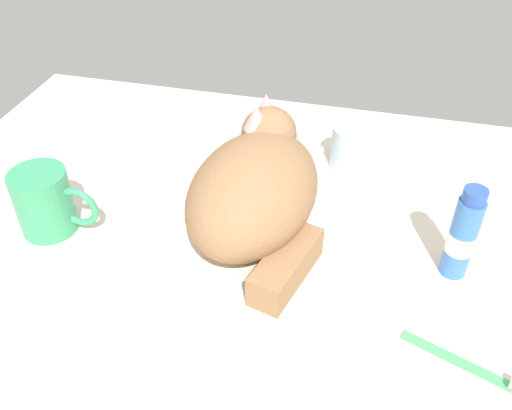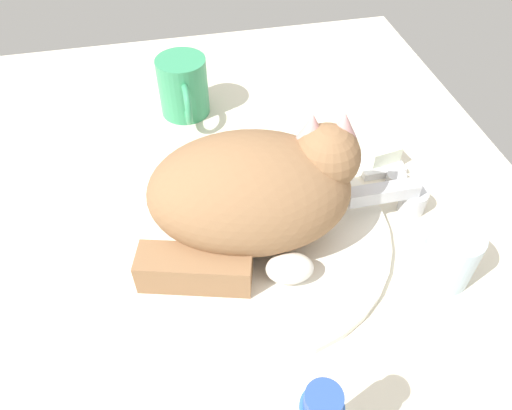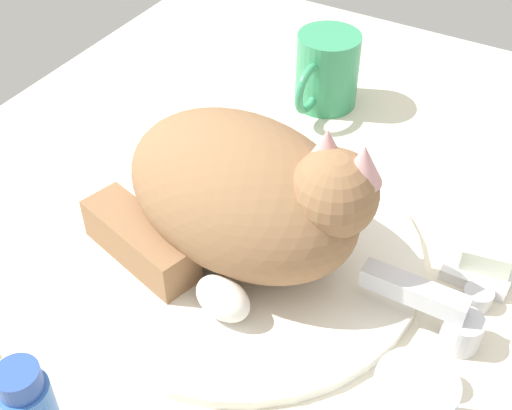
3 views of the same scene
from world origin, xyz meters
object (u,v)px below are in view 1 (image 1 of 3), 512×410
coffee_mug (46,202)px  toothbrush (472,366)px  cat (257,189)px  soap_bar (222,137)px  rinse_cup (350,147)px  faucet (283,147)px  toothpaste_bottle (463,235)px

coffee_mug → toothbrush: coffee_mug is taller
cat → soap_bar: 24.48cm
cat → rinse_cup: size_ratio=3.80×
faucet → soap_bar: size_ratio=2.12×
coffee_mug → toothbrush: bearing=-10.3°
coffee_mug → toothbrush: 59.19cm
rinse_cup → toothbrush: (18.10, -36.89, -3.21)cm
soap_bar → toothbrush: soap_bar is taller
faucet → toothpaste_bottle: (27.42, -20.71, 3.99)cm
faucet → coffee_mug: size_ratio=1.08×
coffee_mug → rinse_cup: 47.92cm
coffee_mug → soap_bar: coffee_mug is taller
cat → faucet: bearing=91.0°
cat → coffee_mug: cat is taller
cat → rinse_cup: (10.65, 20.81, -4.55)cm
toothbrush → soap_bar: bearing=137.4°
toothbrush → cat: bearing=150.8°
faucet → toothbrush: bearing=-51.2°
toothpaste_bottle → toothbrush: toothpaste_bottle is taller
coffee_mug → toothbrush: (58.09, -10.52, -4.30)cm
faucet → toothpaste_bottle: 34.59cm
cat → coffee_mug: size_ratio=2.29×
rinse_cup → toothpaste_bottle: 27.13cm
coffee_mug → toothpaste_bottle: size_ratio=0.91×
coffee_mug → soap_bar: (17.93, 26.41, -2.41)cm
faucet → toothbrush: (29.10, -36.16, -1.84)cm
soap_bar → toothbrush: size_ratio=0.45×
cat → toothbrush: cat is taller
faucet → rinse_cup: bearing=3.8°
rinse_cup → cat: bearing=-117.1°
cat → toothpaste_bottle: size_ratio=2.08×
toothbrush → rinse_cup: bearing=116.1°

